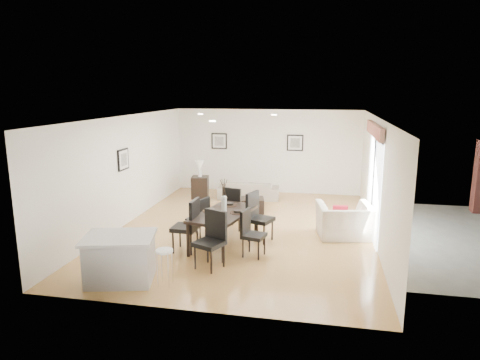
% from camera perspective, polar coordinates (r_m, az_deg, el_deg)
% --- Properties ---
extents(ground, '(8.00, 8.00, 0.00)m').
position_cam_1_polar(ground, '(10.44, 0.60, -6.57)').
color(ground, tan).
rests_on(ground, ground).
extents(wall_back, '(6.00, 0.04, 2.70)m').
position_cam_1_polar(wall_back, '(13.99, 3.65, 3.85)').
color(wall_back, white).
rests_on(wall_back, ground).
extents(wall_front, '(6.00, 0.04, 2.70)m').
position_cam_1_polar(wall_front, '(6.32, -6.14, -6.23)').
color(wall_front, white).
rests_on(wall_front, ground).
extents(wall_left, '(0.04, 8.00, 2.70)m').
position_cam_1_polar(wall_left, '(11.03, -14.89, 1.29)').
color(wall_left, white).
rests_on(wall_left, ground).
extents(wall_right, '(0.04, 8.00, 2.70)m').
position_cam_1_polar(wall_right, '(9.99, 17.77, 0.03)').
color(wall_right, white).
rests_on(wall_right, ground).
extents(ceiling, '(6.00, 8.00, 0.02)m').
position_cam_1_polar(ceiling, '(9.91, 0.63, 8.39)').
color(ceiling, white).
rests_on(ceiling, wall_back).
extents(sofa, '(1.92, 0.88, 0.55)m').
position_cam_1_polar(sofa, '(13.25, 1.15, -1.33)').
color(sofa, gray).
rests_on(sofa, ground).
extents(armchair, '(1.36, 1.24, 0.77)m').
position_cam_1_polar(armchair, '(10.06, 13.75, -5.32)').
color(armchair, silver).
rests_on(armchair, ground).
extents(dining_table, '(1.29, 1.97, 0.76)m').
position_cam_1_polar(dining_table, '(9.17, -2.15, -4.75)').
color(dining_table, black).
rests_on(dining_table, ground).
extents(dining_chair_wnear, '(0.52, 0.52, 1.12)m').
position_cam_1_polar(dining_chair_wnear, '(8.93, -6.77, -5.66)').
color(dining_chair_wnear, black).
rests_on(dining_chair_wnear, ground).
extents(dining_chair_wfar, '(0.52, 0.52, 0.93)m').
position_cam_1_polar(dining_chair_wfar, '(9.78, -5.27, -4.71)').
color(dining_chair_wfar, black).
rests_on(dining_chair_wfar, ground).
extents(dining_chair_enear, '(0.51, 0.51, 0.96)m').
position_cam_1_polar(dining_chair_enear, '(8.69, 1.37, -6.73)').
color(dining_chair_enear, black).
rests_on(dining_chair_enear, ground).
extents(dining_chair_efar, '(0.64, 0.64, 1.10)m').
position_cam_1_polar(dining_chair_efar, '(9.53, 2.28, -4.53)').
color(dining_chair_efar, black).
rests_on(dining_chair_efar, ground).
extents(dining_chair_head, '(0.64, 0.64, 1.09)m').
position_cam_1_polar(dining_chair_head, '(8.15, -3.73, -7.46)').
color(dining_chair_head, black).
rests_on(dining_chair_head, ground).
extents(dining_chair_foot, '(0.58, 0.58, 1.05)m').
position_cam_1_polar(dining_chair_foot, '(10.25, -0.82, -3.47)').
color(dining_chair_foot, black).
rests_on(dining_chair_foot, ground).
extents(vase, '(0.94, 1.44, 0.73)m').
position_cam_1_polar(vase, '(9.07, -2.16, -2.48)').
color(vase, white).
rests_on(vase, dining_table).
extents(coffee_table, '(1.05, 0.75, 0.38)m').
position_cam_1_polar(coffee_table, '(11.85, 0.86, -3.34)').
color(coffee_table, black).
rests_on(coffee_table, ground).
extents(side_table, '(0.58, 0.58, 0.68)m').
position_cam_1_polar(side_table, '(13.37, -5.33, -0.96)').
color(side_table, black).
rests_on(side_table, ground).
extents(table_lamp, '(0.27, 0.27, 0.51)m').
position_cam_1_polar(table_lamp, '(13.24, -5.39, 1.85)').
color(table_lamp, white).
rests_on(table_lamp, side_table).
extents(cushion, '(0.33, 0.13, 0.33)m').
position_cam_1_polar(cushion, '(9.89, 13.20, -4.27)').
color(cushion, '#AA1625').
rests_on(cushion, armchair).
extents(kitchen_island, '(1.38, 1.17, 0.84)m').
position_cam_1_polar(kitchen_island, '(7.90, -15.68, -10.00)').
color(kitchen_island, silver).
rests_on(kitchen_island, ground).
extents(bar_stool, '(0.29, 0.29, 0.64)m').
position_cam_1_polar(bar_stool, '(7.53, -10.03, -9.78)').
color(bar_stool, white).
rests_on(bar_stool, ground).
extents(framed_print_back_left, '(0.52, 0.04, 0.52)m').
position_cam_1_polar(framed_print_back_left, '(14.22, -2.78, 5.21)').
color(framed_print_back_left, black).
rests_on(framed_print_back_left, wall_back).
extents(framed_print_back_right, '(0.52, 0.04, 0.52)m').
position_cam_1_polar(framed_print_back_right, '(13.83, 7.36, 4.94)').
color(framed_print_back_right, black).
rests_on(framed_print_back_right, wall_back).
extents(framed_print_left_wall, '(0.04, 0.52, 0.52)m').
position_cam_1_polar(framed_print_left_wall, '(10.79, -15.30, 2.65)').
color(framed_print_left_wall, black).
rests_on(framed_print_left_wall, wall_left).
extents(sliding_door, '(0.12, 2.70, 2.57)m').
position_cam_1_polar(sliding_door, '(10.22, 17.46, 2.11)').
color(sliding_door, white).
rests_on(sliding_door, wall_right).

